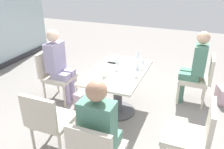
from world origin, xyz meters
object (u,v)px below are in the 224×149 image
object	(u,v)px
person_side_end	(100,129)
chair_front_left	(193,133)
person_front_right	(195,65)
coffee_cup	(105,74)
wine_glass_3	(138,54)
dining_table_main	(118,82)
chair_far_left	(48,119)
chair_front_right	(200,77)
person_near_window	(59,63)
chair_near_window	(54,73)
handbag_0	(83,99)
wine_glass_1	(138,56)
wine_glass_2	(137,68)
cell_phone_on_table	(112,63)
wine_glass_0	(143,61)
handbag_1	(222,95)
wine_glass_4	(118,62)

from	to	relation	value
person_side_end	chair_front_left	bearing A→B (deg)	-57.53
person_front_right	person_side_end	bearing A→B (deg)	160.13
chair_front_left	coffee_cup	world-z (taller)	chair_front_left
person_front_right	wine_glass_3	distance (m)	0.96
person_side_end	wine_glass_3	distance (m)	1.83
chair_front_left	person_side_end	distance (m)	1.05
person_front_right	dining_table_main	bearing A→B (deg)	125.96
chair_far_left	chair_front_right	bearing A→B (deg)	-40.34
person_side_end	coffee_cup	bearing A→B (deg)	21.20
person_near_window	wine_glass_3	bearing A→B (deg)	-68.34
chair_near_window	handbag_0	xyz separation A→B (m)	(-0.07, -0.58, -0.36)
chair_front_right	person_near_window	world-z (taller)	person_near_window
wine_glass_1	chair_near_window	bearing A→B (deg)	105.58
chair_front_left	wine_glass_2	distance (m)	1.16
handbag_0	chair_front_left	bearing A→B (deg)	-98.87
person_near_window	cell_phone_on_table	distance (m)	0.90
chair_near_window	wine_glass_0	world-z (taller)	wine_glass_0
wine_glass_1	cell_phone_on_table	bearing A→B (deg)	107.58
coffee_cup	cell_phone_on_table	bearing A→B (deg)	11.27
chair_front_right	wine_glass_2	distance (m)	1.26
chair_front_right	handbag_0	world-z (taller)	chair_front_right
person_near_window	handbag_0	bearing A→B (deg)	-98.67
chair_front_right	handbag_1	xyz separation A→B (m)	(0.18, -0.41, -0.36)
chair_front_left	coffee_cup	size ratio (longest dim) A/B	9.67
chair_front_left	coffee_cup	bearing A→B (deg)	68.78
wine_glass_1	wine_glass_3	world-z (taller)	same
cell_phone_on_table	handbag_1	world-z (taller)	cell_phone_on_table
chair_front_left	wine_glass_2	bearing A→B (deg)	51.00
chair_near_window	handbag_0	distance (m)	0.68
chair_near_window	wine_glass_1	size ratio (longest dim) A/B	4.70
cell_phone_on_table	chair_near_window	bearing A→B (deg)	107.89
dining_table_main	cell_phone_on_table	xyz separation A→B (m)	(0.26, 0.21, 0.20)
dining_table_main	coffee_cup	xyz separation A→B (m)	(-0.28, 0.10, 0.24)
chair_front_right	wine_glass_1	size ratio (longest dim) A/B	4.70
coffee_cup	chair_far_left	bearing A→B (deg)	157.47
wine_glass_4	person_near_window	bearing A→B (deg)	91.38
person_near_window	person_side_end	size ratio (longest dim) A/B	1.00
wine_glass_2	handbag_0	world-z (taller)	wine_glass_2
wine_glass_1	wine_glass_0	bearing A→B (deg)	-141.79
chair_front_right	wine_glass_0	bearing A→B (deg)	123.34
dining_table_main	chair_front_left	size ratio (longest dim) A/B	1.46
handbag_0	handbag_1	size ratio (longest dim) A/B	1.00
wine_glass_2	person_front_right	bearing A→B (deg)	-41.23
cell_phone_on_table	chair_far_left	bearing A→B (deg)	172.83
chair_near_window	person_side_end	bearing A→B (deg)	-131.80
dining_table_main	chair_front_right	bearing A→B (deg)	-56.65
chair_near_window	wine_glass_1	xyz separation A→B (m)	(0.38, -1.37, 0.37)
wine_glass_2	wine_glass_4	xyz separation A→B (m)	(0.10, 0.34, 0.00)
cell_phone_on_table	handbag_0	world-z (taller)	cell_phone_on_table
person_front_right	cell_phone_on_table	xyz separation A→B (m)	(-0.52, 1.27, 0.03)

